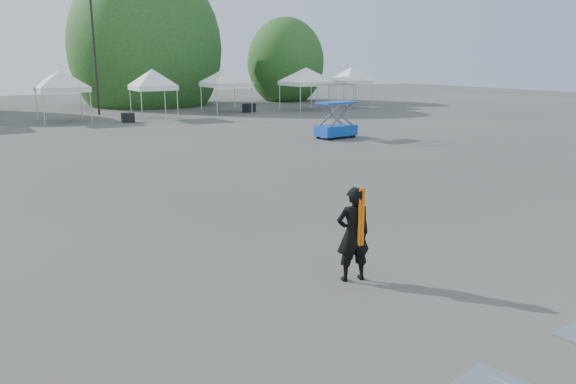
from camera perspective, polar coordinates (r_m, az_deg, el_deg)
ground at (r=12.92m, az=2.04°, el=-4.68°), size 120.00×120.00×0.00m
light_pole_east at (r=43.36m, az=-19.17°, el=14.68°), size 0.60×0.25×9.80m
tree_mid_e at (r=51.70m, az=-14.24°, el=13.93°), size 5.12×5.12×7.79m
tree_far_e at (r=55.31m, az=-0.24°, el=13.01°), size 3.84×3.84×5.84m
tent_e at (r=39.32m, az=-22.11°, el=11.06°), size 4.28×4.28×3.88m
tent_f at (r=39.54m, az=-13.63°, el=11.66°), size 3.76×3.76×3.88m
tent_g at (r=43.37m, az=-6.36°, el=12.07°), size 4.34×4.34×3.88m
tent_h at (r=45.20m, az=1.86°, el=12.19°), size 4.62×4.62×3.88m
tent_extra_8 at (r=48.34m, az=6.45°, el=12.19°), size 3.91×3.91×3.88m
man at (r=10.33m, az=6.63°, el=-4.26°), size 0.74×0.58×1.77m
scissor_lift at (r=29.10m, az=4.92°, el=8.18°), size 2.23×1.29×2.74m
crate_mid at (r=37.80m, az=-15.95°, el=7.27°), size 0.88×0.73×0.61m
crate_east at (r=43.51m, az=-3.98°, el=8.52°), size 1.02×0.90×0.66m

